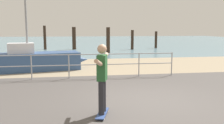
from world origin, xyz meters
TOP-DOWN VIEW (x-y plane):
  - ground_plane at (0.00, -1.00)m, footprint 24.00×10.00m
  - beach_strip at (0.00, 7.00)m, footprint 24.00×6.00m
  - sea_surface at (0.00, 35.00)m, footprint 72.00×50.00m
  - railing_fence at (-2.27, 3.60)m, footprint 9.09×0.05m
  - sailboat at (-3.86, 5.92)m, footprint 5.07×2.26m
  - skateboard at (-1.39, -0.94)m, footprint 0.42×0.82m
  - skateboarder at (-1.39, -0.94)m, footprint 0.49×1.41m
  - groyne_post_0 at (-4.96, 18.48)m, footprint 0.27×0.27m
  - groyne_post_1 at (-2.06, 18.16)m, footprint 0.38×0.38m
  - groyne_post_2 at (0.84, 14.05)m, footprint 0.32×0.32m
  - groyne_post_3 at (3.74, 17.20)m, footprint 0.28×0.28m
  - groyne_post_4 at (6.64, 18.40)m, footprint 0.27×0.27m

SIDE VIEW (x-z plane):
  - ground_plane at x=0.00m, z-range -0.02..0.02m
  - beach_strip at x=0.00m, z-range -0.02..0.02m
  - sea_surface at x=0.00m, z-range -0.02..0.02m
  - skateboard at x=-1.39m, z-range 0.03..0.11m
  - sailboat at x=-3.86m, z-range -2.16..3.20m
  - railing_fence at x=-2.27m, z-range 0.17..1.22m
  - groyne_post_4 at x=6.64m, z-range 0.00..1.82m
  - groyne_post_3 at x=3.74m, z-range 0.00..1.96m
  - skateboarder at x=-1.39m, z-range 0.19..1.84m
  - groyne_post_2 at x=0.84m, z-range 0.00..2.22m
  - groyne_post_1 at x=-2.06m, z-range 0.00..2.27m
  - groyne_post_0 at x=-4.96m, z-range 0.00..2.40m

